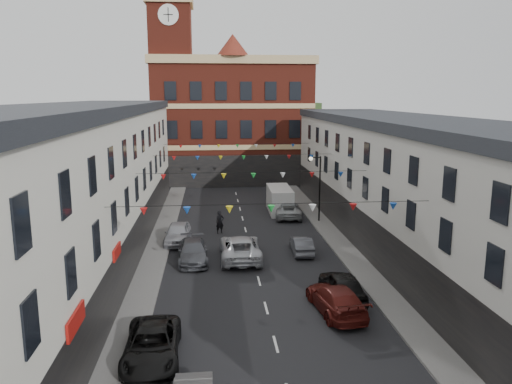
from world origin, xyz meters
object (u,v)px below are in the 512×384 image
object	(u,v)px
car_left_c	(152,345)
car_right_c	(336,299)
moving_car	(240,248)
street_lamp	(317,180)
white_van	(280,200)
car_right_f	(287,210)
car_left_e	(178,233)
car_left_d	(193,252)
car_right_d	(342,285)
car_right_e	(301,245)
pedestrian	(220,222)

from	to	relation	value
car_left_c	car_right_c	world-z (taller)	car_right_c
car_right_c	moving_car	distance (m)	10.26
street_lamp	white_van	distance (m)	5.77
car_right_f	white_van	bearing A→B (deg)	-74.84
car_left_e	moving_car	world-z (taller)	moving_car
car_left_d	moving_car	size ratio (longest dim) A/B	0.83
car_left_d	car_left_e	bearing A→B (deg)	103.04
moving_car	white_van	distance (m)	14.72
car_left_c	car_right_d	world-z (taller)	car_right_d
car_right_f	white_van	distance (m)	2.29
car_right_f	car_right_d	bearing A→B (deg)	94.40
car_right_d	car_right_e	distance (m)	8.40
moving_car	pedestrian	distance (m)	6.84
car_left_c	car_left_e	bearing A→B (deg)	88.56
car_left_e	car_right_d	size ratio (longest dim) A/B	0.99
car_left_c	car_right_d	bearing A→B (deg)	28.85
car_right_e	white_van	xyz separation A→B (m)	(0.20, 13.07, 0.58)
car_left_d	car_right_d	bearing A→B (deg)	-43.12
car_left_d	car_right_e	bearing A→B (deg)	5.27
car_right_e	pedestrian	size ratio (longest dim) A/B	2.02
car_left_c	pedestrian	distance (m)	20.24
car_right_d	car_right_e	bearing A→B (deg)	-86.45
car_left_e	car_left_c	bearing A→B (deg)	-86.96
car_left_e	car_right_c	distance (m)	16.33
car_left_e	car_right_d	xyz separation A→B (m)	(9.89, -11.82, 0.01)
car_right_c	car_right_d	xyz separation A→B (m)	(0.79, 1.74, 0.04)
car_right_c	white_van	size ratio (longest dim) A/B	0.93
car_left_d	car_right_c	size ratio (longest dim) A/B	0.96
car_right_c	car_right_d	world-z (taller)	car_right_d
street_lamp	pedestrian	size ratio (longest dim) A/B	3.13
car_left_e	pedestrian	xyz separation A→B (m)	(3.31, 2.37, 0.18)
car_left_d	car_right_e	xyz separation A→B (m)	(7.78, 1.13, -0.07)
street_lamp	car_right_f	distance (m)	4.47
car_left_c	car_right_c	size ratio (longest dim) A/B	0.99
white_van	car_right_c	bearing A→B (deg)	-89.56
car_left_e	car_right_c	world-z (taller)	car_left_e
car_left_d	car_right_f	size ratio (longest dim) A/B	0.95
car_right_e	car_right_f	world-z (taller)	car_right_f
car_right_f	moving_car	bearing A→B (deg)	70.38
car_left_c	car_right_f	bearing A→B (deg)	67.30
car_left_e	car_right_e	distance (m)	9.73
car_left_d	car_right_d	size ratio (longest dim) A/B	1.06
moving_car	car_right_c	bearing A→B (deg)	116.26
car_right_d	street_lamp	bearing A→B (deg)	-99.05
pedestrian	car_right_e	bearing A→B (deg)	-65.15
car_right_f	car_right_e	bearing A→B (deg)	90.59
car_right_e	car_left_c	bearing A→B (deg)	59.08
pedestrian	car_right_f	bearing A→B (deg)	18.18
car_right_e	moving_car	size ratio (longest dim) A/B	0.65
pedestrian	moving_car	bearing A→B (deg)	-98.97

